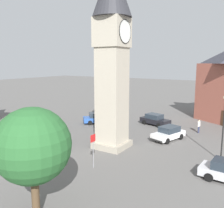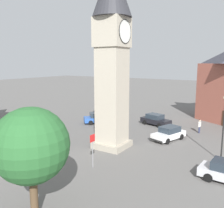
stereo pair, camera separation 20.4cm
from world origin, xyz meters
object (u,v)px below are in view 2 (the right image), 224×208
Objects in this scene: car_white_side at (169,133)px; pedestrian at (200,125)px; clock_tower at (112,41)px; car_black_far at (32,122)px; tree at (31,146)px; car_silver_kerb at (155,120)px; car_red_corner at (98,118)px; road_sign at (93,145)px; lamp_post at (224,119)px.

car_white_side is 2.63× the size of pedestrian.
clock_tower is 4.06× the size of car_black_far.
tree is (-12.42, -15.32, 3.35)m from car_black_far.
pedestrian is 22.42m from tree.
clock_tower is at bearing 178.95° from car_silver_kerb.
car_black_far is at bearing 106.01° from car_white_side.
clock_tower is 4.37× the size of car_red_corner.
car_black_far is at bearing 116.51° from pedestrian.
clock_tower is 10.66× the size of pedestrian.
clock_tower is at bearing 15.38° from road_sign.
car_black_far is 15.26m from road_sign.
car_silver_kerb is (10.69, -0.20, -9.73)m from clock_tower.
tree is 2.22× the size of road_sign.
clock_tower is 14.04m from car_red_corner.
car_silver_kerb is 1.00× the size of car_black_far.
car_silver_kerb and car_red_corner have the same top height.
lamp_post reaches higher than car_black_far.
car_red_corner is at bearing 79.97° from car_white_side.
lamp_post is 11.33m from road_sign.
tree is at bearing -167.97° from clock_tower.
car_red_corner is at bearing 43.86° from clock_tower.
road_sign is (6.87, 1.15, -2.21)m from tree.
car_white_side is 0.72× the size of tree.
car_silver_kerb is 1.58× the size of road_sign.
road_sign reaches higher than car_silver_kerb.
lamp_post is at bearing -131.26° from car_silver_kerb.
pedestrian is 15.80m from road_sign.
road_sign is at bearing -111.38° from car_black_far.
pedestrian is at bearing -96.65° from car_silver_kerb.
car_silver_kerb is 13.33m from lamp_post.
pedestrian is (4.65, -2.16, 0.25)m from car_white_side.
clock_tower is 13.74m from tree.
car_red_corner is 0.66× the size of tree.
tree is 15.88m from lamp_post.
pedestrian is 0.27× the size of tree.
car_red_corner is 21.71m from tree.
clock_tower is 4.08× the size of car_silver_kerb.
car_white_side is at bearing -14.39° from road_sign.
tree is 1.07× the size of lamp_post.
car_white_side is 5.13m from pedestrian.
pedestrian is at bearing -9.52° from tree.
car_white_side is 17.63m from tree.
car_red_corner is 8.91m from car_black_far.
lamp_post is 2.06× the size of road_sign.
car_red_corner is at bearing -40.38° from car_black_far.
lamp_post is at bearing -50.11° from road_sign.
car_silver_kerb is 0.76× the size of lamp_post.
car_black_far is at bearing 87.69° from clock_tower.
pedestrian is (2.69, -13.22, 0.25)m from car_red_corner.
clock_tower reaches higher than tree.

